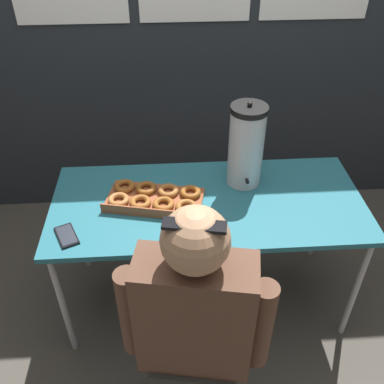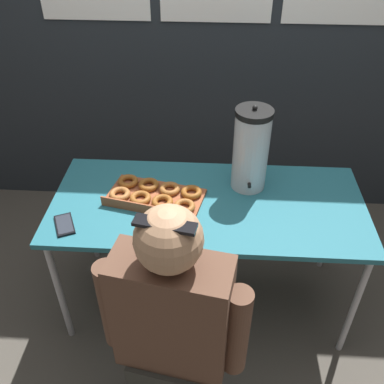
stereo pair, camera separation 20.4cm
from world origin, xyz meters
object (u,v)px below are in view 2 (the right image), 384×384
Objects in this scene: coffee_urn at (251,150)px; cell_phone at (65,225)px; donut_box at (155,195)px; person_seated at (173,336)px.

coffee_urn is 2.70× the size of cell_phone.
cell_phone is at bearing -138.01° from donut_box.
person_seated is at bearing -110.79° from coffee_urn.
cell_phone is (-0.39, -0.22, -0.02)m from donut_box.
cell_phone is (-0.84, -0.36, -0.21)m from coffee_urn.
donut_box is 0.52m from coffee_urn.
coffee_urn reaches higher than donut_box.
person_seated is (0.54, -0.45, -0.14)m from cell_phone.
coffee_urn is 0.37× the size of person_seated.
coffee_urn is 0.94m from cell_phone.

